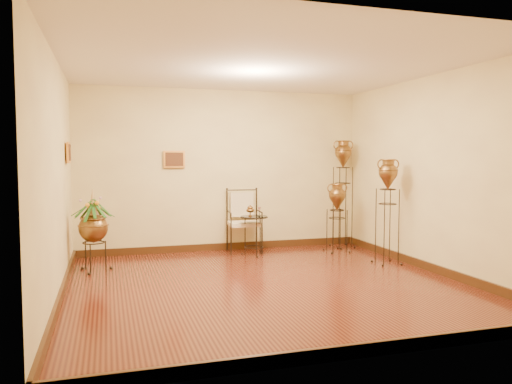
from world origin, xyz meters
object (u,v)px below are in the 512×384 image
object	(u,v)px
planter_urn	(93,224)
side_table	(254,235)
amphora_mid	(387,210)
armchair	(244,221)
amphora_tall	(343,192)

from	to	relation	value
planter_urn	side_table	xyz separation A→B (m)	(2.53, 0.48, -0.33)
amphora_mid	planter_urn	size ratio (longest dim) A/B	1.35
planter_urn	armchair	xyz separation A→B (m)	(2.44, 0.75, -0.13)
amphora_tall	amphora_mid	world-z (taller)	amphora_tall
side_table	amphora_mid	bearing A→B (deg)	-34.89
side_table	planter_urn	bearing A→B (deg)	-169.38
side_table	amphora_tall	bearing A→B (deg)	8.99
planter_urn	amphora_mid	bearing A→B (deg)	-9.97
armchair	side_table	bearing A→B (deg)	-66.34
planter_urn	side_table	bearing A→B (deg)	10.62
amphora_mid	planter_urn	world-z (taller)	amphora_mid
amphora_tall	planter_urn	xyz separation A→B (m)	(-4.30, -0.75, -0.32)
planter_urn	side_table	size ratio (longest dim) A/B	1.46
amphora_mid	armchair	size ratio (longest dim) A/B	1.51
amphora_tall	side_table	size ratio (longest dim) A/B	2.36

